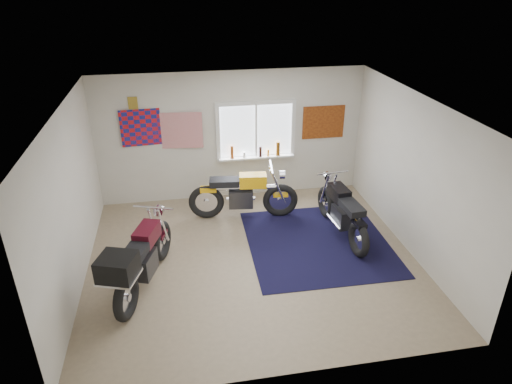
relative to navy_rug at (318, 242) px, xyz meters
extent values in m
plane|color=#9E896B|center=(-1.25, -0.30, -0.01)|extent=(5.50, 5.50, 0.00)
plane|color=white|center=(-1.25, -0.30, 2.69)|extent=(5.50, 5.50, 0.00)
plane|color=silver|center=(-1.25, 2.20, 1.34)|extent=(5.50, 0.00, 5.50)
plane|color=silver|center=(-1.25, -2.80, 1.34)|extent=(5.50, 0.00, 5.50)
plane|color=silver|center=(-4.00, -0.30, 1.34)|extent=(0.00, 5.00, 5.00)
plane|color=silver|center=(1.50, -0.30, 1.34)|extent=(0.00, 5.00, 5.00)
cube|color=black|center=(0.00, 0.00, 0.00)|extent=(2.54, 2.64, 0.01)
cube|color=white|center=(-0.75, 2.18, 1.44)|extent=(1.50, 0.02, 1.10)
cube|color=white|center=(-0.75, 2.17, 2.03)|extent=(1.66, 0.06, 0.08)
cube|color=white|center=(-0.75, 2.17, 0.85)|extent=(1.66, 0.06, 0.08)
cube|color=white|center=(-1.54, 2.17, 1.44)|extent=(0.08, 0.06, 1.10)
cube|color=white|center=(0.04, 2.17, 1.44)|extent=(0.08, 0.06, 1.10)
cube|color=white|center=(-0.75, 2.17, 1.44)|extent=(0.04, 0.06, 1.10)
cube|color=white|center=(-0.75, 2.11, 0.87)|extent=(1.60, 0.16, 0.04)
cylinder|color=#8B4014|center=(-1.27, 2.10, 1.03)|extent=(0.07, 0.07, 0.28)
cylinder|color=white|center=(-1.01, 2.10, 0.95)|extent=(0.06, 0.06, 0.12)
cylinder|color=black|center=(-0.67, 2.10, 1.00)|extent=(0.06, 0.06, 0.22)
cylinder|color=orange|center=(-0.50, 2.10, 0.96)|extent=(0.05, 0.05, 0.14)
cylinder|color=brown|center=(-0.29, 2.10, 1.04)|extent=(0.09, 0.09, 0.30)
plane|color=red|center=(-2.95, 2.18, 1.64)|extent=(1.00, 0.07, 1.00)
plane|color=red|center=(-2.30, 2.16, 1.54)|extent=(0.90, 0.09, 0.90)
cube|color=#A7892F|center=(-3.15, 2.18, 2.14)|extent=(0.18, 0.02, 0.24)
cube|color=#A54C14|center=(0.70, 2.18, 1.54)|extent=(0.90, 0.03, 0.70)
torus|color=black|center=(-0.45, 1.11, 0.34)|extent=(0.71, 0.22, 0.70)
torus|color=black|center=(-1.90, 1.28, 0.34)|extent=(0.71, 0.22, 0.70)
cylinder|color=white|center=(-0.45, 1.11, 0.34)|extent=(0.13, 0.12, 0.11)
cylinder|color=white|center=(-1.90, 1.28, 0.34)|extent=(0.13, 0.12, 0.11)
cylinder|color=white|center=(-1.18, 1.20, 0.64)|extent=(1.32, 0.25, 0.09)
cube|color=#2A2A2D|center=(-1.23, 1.20, 0.41)|extent=(0.50, 0.35, 0.35)
cylinder|color=white|center=(-1.21, 1.37, 0.31)|extent=(0.58, 0.14, 0.07)
cube|color=#FDB60D|center=(-0.99, 1.17, 0.79)|extent=(0.55, 0.33, 0.25)
cube|color=black|center=(-1.54, 1.24, 0.77)|extent=(0.61, 0.36, 0.13)
cube|color=#FDB60D|center=(-1.85, 1.28, 0.62)|extent=(0.33, 0.20, 0.08)
cube|color=#FDB60D|center=(-0.45, 1.11, 0.46)|extent=(0.31, 0.18, 0.05)
cylinder|color=white|center=(-0.64, 1.13, 1.06)|extent=(0.12, 0.65, 0.04)
cylinder|color=white|center=(-0.43, 1.10, 0.89)|extent=(0.12, 0.18, 0.17)
torus|color=black|center=(0.44, 0.92, 0.31)|extent=(0.19, 0.65, 0.64)
torus|color=black|center=(0.56, -0.49, 0.31)|extent=(0.19, 0.65, 0.64)
cylinder|color=white|center=(0.44, 0.92, 0.31)|extent=(0.11, 0.12, 0.11)
cylinder|color=white|center=(0.56, -0.49, 0.31)|extent=(0.11, 0.12, 0.11)
cylinder|color=white|center=(0.50, 0.22, 0.62)|extent=(0.20, 1.28, 0.09)
cube|color=#2A2A2D|center=(0.50, 0.17, 0.40)|extent=(0.32, 0.48, 0.34)
cylinder|color=white|center=(0.34, 0.15, 0.30)|extent=(0.12, 0.56, 0.07)
cube|color=black|center=(0.48, 0.40, 0.76)|extent=(0.31, 0.53, 0.24)
cube|color=black|center=(0.53, -0.14, 0.74)|extent=(0.33, 0.58, 0.12)
cube|color=black|center=(0.56, -0.44, 0.60)|extent=(0.19, 0.32, 0.08)
cube|color=black|center=(0.44, 0.92, 0.43)|extent=(0.17, 0.30, 0.05)
cylinder|color=white|center=(0.45, 0.74, 1.03)|extent=(0.63, 0.09, 0.04)
cylinder|color=white|center=(0.43, 0.94, 0.87)|extent=(0.17, 0.12, 0.16)
torus|color=black|center=(-2.76, 0.02, 0.33)|extent=(0.35, 0.70, 0.69)
torus|color=black|center=(-3.24, -1.38, 0.33)|extent=(0.35, 0.70, 0.69)
cylinder|color=white|center=(-2.76, 0.02, 0.33)|extent=(0.14, 0.14, 0.12)
cylinder|color=white|center=(-3.24, -1.38, 0.33)|extent=(0.14, 0.14, 0.12)
cylinder|color=white|center=(-3.00, -0.68, 0.65)|extent=(0.52, 1.29, 0.10)
cube|color=#2A2A2D|center=(-3.02, -0.73, 0.42)|extent=(0.43, 0.55, 0.36)
cylinder|color=white|center=(-3.18, -0.68, 0.31)|extent=(0.26, 0.58, 0.07)
cube|color=#430A16|center=(-2.94, -0.50, 0.80)|extent=(0.43, 0.59, 0.25)
cube|color=black|center=(-3.12, -1.03, 0.78)|extent=(0.47, 0.65, 0.13)
cube|color=#430A16|center=(-3.22, -1.33, 0.63)|extent=(0.26, 0.36, 0.08)
cube|color=#430A16|center=(-2.76, 0.02, 0.46)|extent=(0.24, 0.33, 0.05)
cylinder|color=white|center=(-2.82, -0.16, 1.07)|extent=(0.63, 0.25, 0.04)
cylinder|color=white|center=(-2.76, 0.04, 0.91)|extent=(0.19, 0.15, 0.17)
cube|color=black|center=(-3.28, -1.48, 0.93)|extent=(0.59, 0.57, 0.32)
camera|label=1|loc=(-2.34, -6.69, 4.51)|focal=32.00mm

